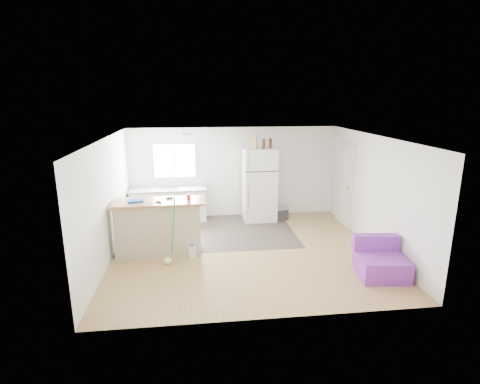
# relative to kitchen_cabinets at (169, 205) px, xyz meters

# --- Properties ---
(room) EXTENTS (5.51, 5.01, 2.41)m
(room) POSITION_rel_kitchen_cabinets_xyz_m (1.73, -2.19, 0.75)
(room) COLOR olive
(room) RESTS_ON ground
(vinyl_zone) EXTENTS (4.05, 2.50, 0.00)m
(vinyl_zone) POSITION_rel_kitchen_cabinets_xyz_m (1.00, -0.94, -0.44)
(vinyl_zone) COLOR #332B26
(vinyl_zone) RESTS_ON floor
(window) EXTENTS (1.18, 0.06, 0.98)m
(window) POSITION_rel_kitchen_cabinets_xyz_m (0.18, 0.29, 1.10)
(window) COLOR white
(window) RESTS_ON back_wall
(interior_door) EXTENTS (0.11, 0.92, 2.10)m
(interior_door) POSITION_rel_kitchen_cabinets_xyz_m (4.45, -0.65, 0.57)
(interior_door) COLOR white
(interior_door) RESTS_ON right_wall
(ceiling_fixture) EXTENTS (0.30, 0.30, 0.07)m
(ceiling_fixture) POSITION_rel_kitchen_cabinets_xyz_m (0.53, -0.99, 1.91)
(ceiling_fixture) COLOR white
(ceiling_fixture) RESTS_ON ceiling
(kitchen_cabinets) EXTENTS (1.98, 0.68, 1.15)m
(kitchen_cabinets) POSITION_rel_kitchen_cabinets_xyz_m (0.00, 0.00, 0.00)
(kitchen_cabinets) COLOR white
(kitchen_cabinets) RESTS_ON floor
(peninsula) EXTENTS (1.86, 0.74, 1.14)m
(peninsula) POSITION_rel_kitchen_cabinets_xyz_m (-0.08, -2.08, 0.13)
(peninsula) COLOR #C2B18C
(peninsula) RESTS_ON floor
(refrigerator) EXTENTS (0.86, 0.81, 1.89)m
(refrigerator) POSITION_rel_kitchen_cabinets_xyz_m (2.35, -0.10, 0.50)
(refrigerator) COLOR white
(refrigerator) RESTS_ON floor
(cooler) EXTENTS (0.53, 0.42, 0.35)m
(cooler) POSITION_rel_kitchen_cabinets_xyz_m (2.87, -0.22, -0.27)
(cooler) COLOR #2A2A2C
(cooler) RESTS_ON floor
(purple_seat) EXTENTS (0.92, 0.88, 0.69)m
(purple_seat) POSITION_rel_kitchen_cabinets_xyz_m (4.01, -3.57, -0.20)
(purple_seat) COLOR purple
(purple_seat) RESTS_ON floor
(cleaner_jug) EXTENTS (0.15, 0.12, 0.29)m
(cleaner_jug) POSITION_rel_kitchen_cabinets_xyz_m (0.60, -2.41, -0.32)
(cleaner_jug) COLOR silver
(cleaner_jug) RESTS_ON floor
(mop) EXTENTS (0.29, 0.38, 1.39)m
(mop) POSITION_rel_kitchen_cabinets_xyz_m (0.15, -2.59, -0.22)
(mop) COLOR green
(mop) RESTS_ON floor
(red_cup) EXTENTS (0.10, 0.10, 0.12)m
(red_cup) POSITION_rel_kitchen_cabinets_xyz_m (0.55, -2.09, 0.75)
(red_cup) COLOR red
(red_cup) RESTS_ON peninsula
(blue_tray) EXTENTS (0.34, 0.28, 0.04)m
(blue_tray) POSITION_rel_kitchen_cabinets_xyz_m (-0.51, -2.10, 0.71)
(blue_tray) COLOR #1349B4
(blue_tray) RESTS_ON peninsula
(tool_a) EXTENTS (0.15, 0.09, 0.03)m
(tool_a) POSITION_rel_kitchen_cabinets_xyz_m (0.16, -1.95, 0.71)
(tool_a) COLOR black
(tool_a) RESTS_ON peninsula
(tool_b) EXTENTS (0.11, 0.08, 0.03)m
(tool_b) POSITION_rel_kitchen_cabinets_xyz_m (-0.04, -2.20, 0.70)
(tool_b) COLOR black
(tool_b) RESTS_ON peninsula
(cardboard_box) EXTENTS (0.22, 0.17, 0.30)m
(cardboard_box) POSITION_rel_kitchen_cabinets_xyz_m (2.17, -0.14, 1.60)
(cardboard_box) COLOR tan
(cardboard_box) RESTS_ON refrigerator
(bottle_left) EXTENTS (0.09, 0.09, 0.25)m
(bottle_left) POSITION_rel_kitchen_cabinets_xyz_m (2.44, -0.21, 1.57)
(bottle_left) COLOR #3D1E0B
(bottle_left) RESTS_ON refrigerator
(bottle_right) EXTENTS (0.09, 0.09, 0.25)m
(bottle_right) POSITION_rel_kitchen_cabinets_xyz_m (2.63, -0.12, 1.57)
(bottle_right) COLOR #3D1E0B
(bottle_right) RESTS_ON refrigerator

